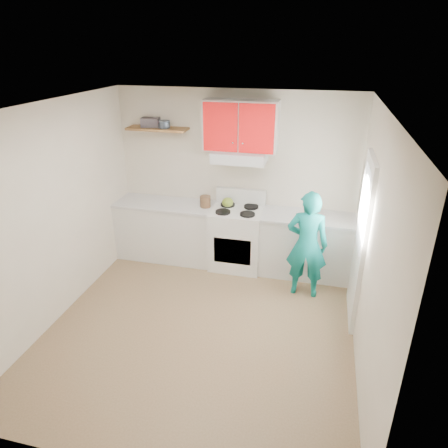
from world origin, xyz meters
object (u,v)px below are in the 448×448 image
(tin, at_px, (164,124))
(person, at_px, (307,245))
(crock, at_px, (205,202))
(stove, at_px, (237,238))
(kettle, at_px, (228,202))

(tin, bearing_deg, person, -17.80)
(crock, height_order, person, person)
(stove, xyz_separation_m, person, (1.06, -0.54, 0.29))
(person, bearing_deg, kettle, -26.00)
(crock, distance_m, person, 1.66)
(tin, distance_m, kettle, 1.47)
(tin, bearing_deg, crock, -13.08)
(stove, distance_m, kettle, 0.57)
(stove, bearing_deg, crock, 178.35)
(stove, relative_size, tin, 5.32)
(kettle, xyz_separation_m, person, (1.23, -0.64, -0.25))
(crock, bearing_deg, tin, 166.92)
(tin, height_order, crock, tin)
(tin, xyz_separation_m, person, (2.19, -0.70, -1.34))
(kettle, bearing_deg, person, -19.04)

